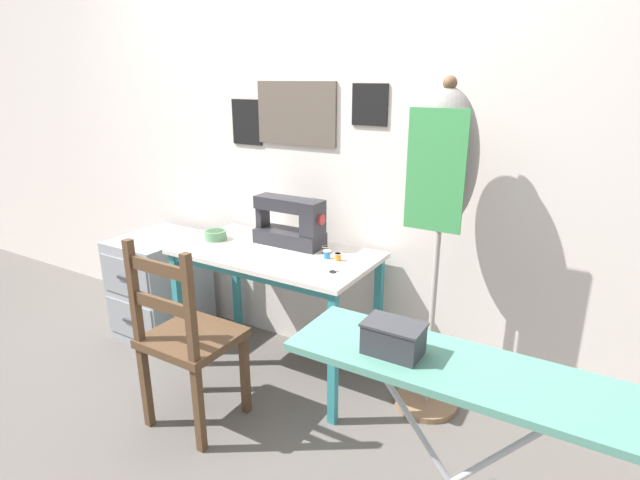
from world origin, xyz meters
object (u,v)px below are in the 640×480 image
at_px(thread_spool_mid_table, 327,255).
at_px(thread_spool_far_edge, 338,257).
at_px(storage_box, 393,338).
at_px(sewing_machine, 292,224).
at_px(filing_cabinet, 161,285).
at_px(ironing_board, 461,381).
at_px(thread_spool_near_machine, 325,250).
at_px(wooden_chair, 188,339).
at_px(fabric_bowl, 216,235).
at_px(scissors, 339,271).
at_px(dress_form, 442,182).

relative_size(thread_spool_mid_table, thread_spool_far_edge, 1.06).
height_order(thread_spool_far_edge, storage_box, storage_box).
distance_m(sewing_machine, filing_cabinet, 1.09).
bearing_deg(ironing_board, thread_spool_far_edge, 136.79).
xyz_separation_m(thread_spool_near_machine, filing_cabinet, (-1.17, -0.11, -0.42)).
bearing_deg(wooden_chair, storage_box, -10.27).
bearing_deg(thread_spool_near_machine, thread_spool_mid_table, -53.78).
height_order(thread_spool_near_machine, filing_cabinet, thread_spool_near_machine).
bearing_deg(fabric_bowl, ironing_board, -24.70).
xyz_separation_m(scissors, filing_cabinet, (-1.36, 0.09, -0.40)).
distance_m(wooden_chair, dress_form, 1.37).
relative_size(filing_cabinet, dress_form, 0.40).
bearing_deg(filing_cabinet, ironing_board, -19.40).
distance_m(thread_spool_near_machine, ironing_board, 1.29).
relative_size(thread_spool_near_machine, thread_spool_mid_table, 0.82).
xyz_separation_m(wooden_chair, dress_form, (0.93, 0.70, 0.71)).
distance_m(sewing_machine, thread_spool_near_machine, 0.25).
bearing_deg(thread_spool_near_machine, fabric_bowl, -169.71).
bearing_deg(sewing_machine, scissors, -28.09).
distance_m(thread_spool_far_edge, filing_cabinet, 1.35).
bearing_deg(filing_cabinet, thread_spool_mid_table, 2.04).
height_order(sewing_machine, thread_spool_mid_table, sewing_machine).
height_order(wooden_chair, dress_form, dress_form).
height_order(sewing_machine, wooden_chair, sewing_machine).
bearing_deg(scissors, fabric_bowl, 174.69).
xyz_separation_m(thread_spool_mid_table, wooden_chair, (-0.38, -0.63, -0.29)).
bearing_deg(fabric_bowl, storage_box, -28.77).
height_order(fabric_bowl, dress_form, dress_form).
relative_size(fabric_bowl, wooden_chair, 0.13).
bearing_deg(thread_spool_far_edge, storage_box, -52.09).
height_order(sewing_machine, thread_spool_near_machine, sewing_machine).
bearing_deg(thread_spool_near_machine, scissors, -46.15).
relative_size(sewing_machine, filing_cabinet, 0.63).
xyz_separation_m(fabric_bowl, ironing_board, (1.62, -0.74, 0.01)).
xyz_separation_m(scissors, storage_box, (0.57, -0.70, 0.14)).
height_order(sewing_machine, thread_spool_far_edge, sewing_machine).
bearing_deg(thread_spool_near_machine, thread_spool_far_edge, -30.51).
distance_m(dress_form, ironing_board, 1.02).
bearing_deg(scissors, filing_cabinet, 176.42).
relative_size(wooden_chair, ironing_board, 0.91).
xyz_separation_m(thread_spool_near_machine, wooden_chair, (-0.33, -0.70, -0.29)).
height_order(fabric_bowl, scissors, fabric_bowl).
bearing_deg(dress_form, thread_spool_near_machine, -179.66).
height_order(filing_cabinet, storage_box, storage_box).
height_order(fabric_bowl, thread_spool_far_edge, fabric_bowl).
distance_m(wooden_chair, ironing_board, 1.34).
xyz_separation_m(thread_spool_mid_table, thread_spool_far_edge, (0.06, 0.00, -0.00)).
distance_m(sewing_machine, thread_spool_far_edge, 0.36).
bearing_deg(ironing_board, fabric_bowl, 155.30).
distance_m(thread_spool_mid_table, thread_spool_far_edge, 0.06).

